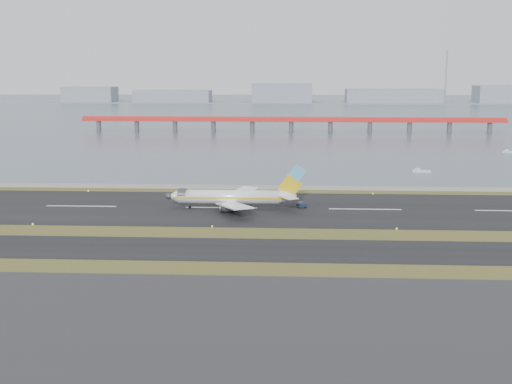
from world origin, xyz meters
TOP-DOWN VIEW (x-y plane):
  - ground at (0.00, 0.00)m, footprint 1000.00×1000.00m
  - apron_strip at (0.00, -55.00)m, footprint 1000.00×50.00m
  - taxiway_strip at (0.00, -12.00)m, footprint 1000.00×18.00m
  - runway_strip at (0.00, 30.00)m, footprint 1000.00×45.00m
  - seawall at (0.00, 60.00)m, footprint 1000.00×2.50m
  - bay_water at (0.00, 460.00)m, footprint 1400.00×800.00m
  - red_pier at (20.00, 250.00)m, footprint 260.00×5.00m
  - far_shoreline at (13.62, 620.00)m, footprint 1400.00×80.00m
  - airliner at (3.69, 28.67)m, footprint 38.52×32.89m
  - pushback_tug at (22.32, 31.14)m, footprint 2.91×1.90m
  - workboat_near at (68.57, 97.15)m, footprint 6.97×2.68m
  - workboat_far at (121.36, 157.23)m, footprint 6.99×3.85m

SIDE VIEW (x-z plane):
  - ground at x=0.00m, z-range 0.00..0.00m
  - bay_water at x=0.00m, z-range -0.65..0.65m
  - apron_strip at x=0.00m, z-range 0.00..0.10m
  - taxiway_strip at x=0.00m, z-range 0.00..0.10m
  - runway_strip at x=0.00m, z-range 0.00..0.10m
  - seawall at x=0.00m, z-range 0.00..1.00m
  - workboat_far at x=121.36m, z-range -0.30..1.32m
  - workboat_near at x=68.57m, z-range -0.30..1.35m
  - pushback_tug at x=22.32m, z-range -0.03..1.74m
  - airliner at x=3.69m, z-range -2.94..9.86m
  - far_shoreline at x=13.62m, z-range -24.18..36.32m
  - red_pier at x=20.00m, z-range 2.18..12.38m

